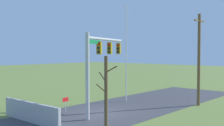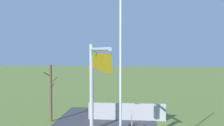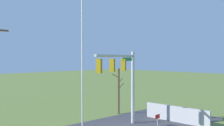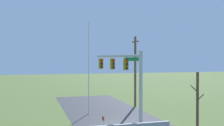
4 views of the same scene
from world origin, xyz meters
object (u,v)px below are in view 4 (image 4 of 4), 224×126
Objects in this scene: flagpole at (89,68)px; utility_pole at (135,70)px; bare_tree at (197,102)px; open_sign at (103,120)px; signal_mast at (126,73)px.

flagpole is 6.66m from utility_pole.
flagpole is 2.04× the size of bare_tree.
bare_tree is (12.29, 0.10, -1.89)m from utility_pole.
bare_tree reaches higher than open_sign.
signal_mast is 4.37m from open_sign.
signal_mast is 6.06m from bare_tree.
utility_pole is 6.65× the size of open_sign.
open_sign is at bearing -2.63° from flagpole.
signal_mast reaches higher than open_sign.
flagpole is 7.58× the size of open_sign.
open_sign is (7.15, -0.33, -3.72)m from flagpole.
utility_pole is 12.23m from open_sign.
open_sign is (-2.40, -6.48, -1.42)m from bare_tree.
utility_pole is 12.44m from bare_tree.
bare_tree is (3.86, 4.21, -2.02)m from signal_mast.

